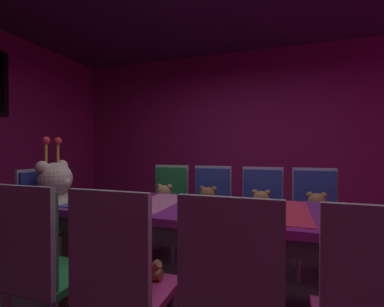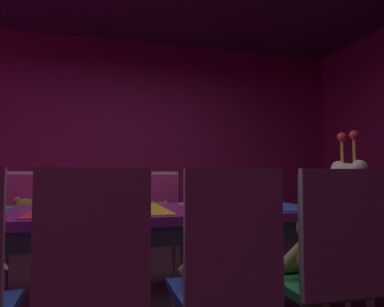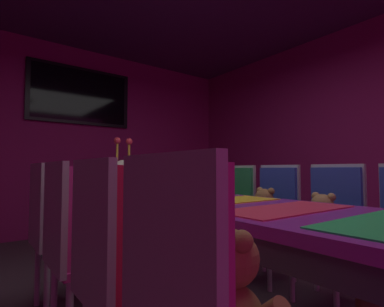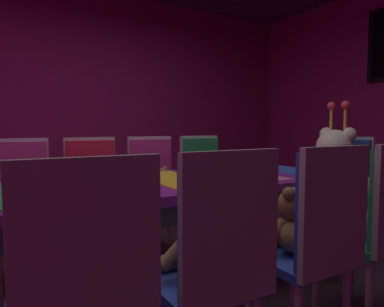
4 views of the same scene
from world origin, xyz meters
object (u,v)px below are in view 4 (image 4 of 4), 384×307
at_px(king_teddy_bear, 333,168).
at_px(chair_left_3, 203,177).
at_px(chair_right_3, 384,218).
at_px(teddy_right_0, 74,270).
at_px(teddy_left_1, 98,193).
at_px(chair_right_1, 218,254).
at_px(chair_right_0, 84,287).
at_px(teddy_right_1, 198,243).
at_px(teddy_left_2, 161,186).
at_px(banquet_table, 175,194).
at_px(throne_chair, 345,181).
at_px(chair_left_1, 93,186).
at_px(chair_right_2, 319,232).
at_px(chair_left_2, 154,181).
at_px(teddy_right_2, 294,224).
at_px(teddy_left_0, 23,196).
at_px(chair_left_0, 21,193).
at_px(teddy_right_3, 358,211).

bearing_deg(king_teddy_bear, chair_left_3, -49.36).
bearing_deg(chair_right_3, teddy_right_0, 84.55).
distance_m(teddy_left_1, chair_right_1, 1.57).
xyz_separation_m(chair_right_0, teddy_right_1, (-0.16, 0.49, -0.00)).
xyz_separation_m(teddy_left_2, chair_right_1, (1.58, -0.52, 0.02)).
relative_size(banquet_table, throne_chair, 2.30).
height_order(chair_left_1, teddy_right_0, chair_left_1).
height_order(teddy_left_1, throne_chair, throne_chair).
height_order(chair_left_1, teddy_left_2, chair_left_1).
height_order(teddy_left_1, chair_right_3, chair_right_3).
height_order(teddy_left_2, chair_right_2, chair_right_2).
bearing_deg(teddy_left_2, chair_left_3, 105.31).
bearing_deg(banquet_table, chair_left_2, 163.84).
bearing_deg(throne_chair, chair_left_1, -23.61).
relative_size(teddy_right_2, king_teddy_bear, 0.42).
xyz_separation_m(teddy_left_0, chair_left_1, (-0.15, 0.52, -0.00)).
relative_size(teddy_left_2, teddy_right_1, 0.86).
distance_m(teddy_left_2, chair_right_0, 1.90).
relative_size(teddy_left_1, chair_right_1, 0.28).
bearing_deg(chair_left_3, teddy_left_2, -74.69).
xyz_separation_m(chair_left_0, teddy_left_0, (0.15, -0.00, 0.00)).
distance_m(chair_left_0, chair_left_3, 1.56).
distance_m(banquet_table, chair_right_2, 0.91).
height_order(chair_left_3, chair_right_1, same).
relative_size(teddy_left_2, chair_right_3, 0.30).
bearing_deg(chair_left_0, king_teddy_bear, 69.73).
relative_size(chair_left_0, teddy_left_2, 3.38).
height_order(banquet_table, chair_right_0, chair_right_0).
xyz_separation_m(chair_right_1, chair_right_2, (0.02, 0.53, 0.00)).
height_order(chair_right_1, chair_right_2, same).
bearing_deg(teddy_left_2, chair_right_0, -32.29).
bearing_deg(chair_right_3, chair_left_2, 16.30).
height_order(teddy_left_0, teddy_right_2, teddy_right_2).
xyz_separation_m(teddy_left_0, teddy_left_1, (-0.01, 0.52, -0.03)).
bearing_deg(teddy_left_0, chair_right_2, 33.93).
relative_size(chair_right_1, teddy_right_2, 2.84).
bearing_deg(teddy_left_1, chair_right_2, 18.92).
distance_m(banquet_table, teddy_left_2, 0.77).
distance_m(chair_left_2, teddy_right_0, 1.89).
distance_m(chair_left_2, chair_right_3, 1.82).
bearing_deg(chair_right_3, teddy_left_0, 44.61).
distance_m(teddy_left_2, teddy_right_3, 1.54).
xyz_separation_m(chair_left_0, chair_right_2, (1.73, 1.06, 0.00)).
distance_m(teddy_right_1, teddy_right_3, 1.03).
xyz_separation_m(teddy_left_0, chair_right_1, (1.56, 0.53, -0.00)).
bearing_deg(chair_right_1, chair_left_0, 17.15).
distance_m(chair_left_3, teddy_right_2, 1.67).
relative_size(chair_left_2, teddy_right_0, 2.94).
xyz_separation_m(chair_left_3, king_teddy_bear, (0.87, 0.74, 0.13)).
height_order(banquet_table, chair_right_3, chair_right_3).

